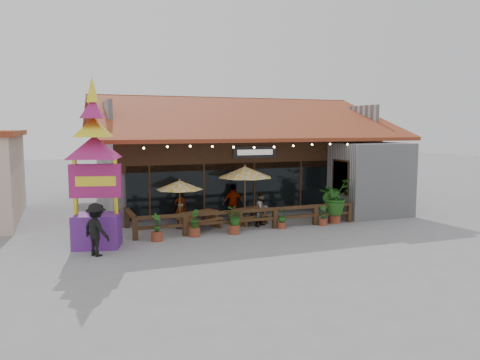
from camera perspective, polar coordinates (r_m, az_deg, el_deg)
name	(u,v)px	position (r m, az deg, el deg)	size (l,w,h in m)	color
ground	(280,225)	(21.16, 4.93, -5.50)	(100.00, 100.00, 0.00)	gray
restaurant_building	(234,165)	(26.98, -0.68, 1.84)	(15.50, 14.73, 6.09)	#B8B9BE
patio_railing	(235,216)	(19.93, -0.57, -4.42)	(10.00, 2.60, 0.92)	#422B17
umbrella_left	(180,185)	(20.27, -7.37, -0.62)	(2.62, 2.62, 2.17)	brown
umbrella_right	(245,172)	(21.11, 0.61, 0.95)	(2.59, 2.59, 2.70)	brown
picnic_table_left	(200,217)	(20.38, -4.88, -4.52)	(1.96, 1.85, 0.75)	brown
picnic_table_right	(249,213)	(21.31, 1.09, -4.06)	(1.80, 1.66, 0.72)	brown
thai_sign_tower	(94,152)	(17.59, -17.33, 3.31)	(3.00, 3.00, 6.62)	#5E2383
tropical_plant	(335,197)	(21.82, 11.51, -2.10)	(1.89, 1.79, 2.06)	brown
diner_a	(181,208)	(21.14, -7.26, -3.41)	(0.56, 0.37, 1.55)	#3A2012
diner_b	(262,209)	(20.75, 2.71, -3.56)	(0.75, 0.58, 1.54)	#3A2012
diner_c	(233,203)	(21.71, -0.84, -2.84)	(1.02, 0.42, 1.74)	#3A2012
pedestrian	(96,230)	(16.71, -17.10, -5.80)	(1.17, 0.67, 1.82)	black
planter_a	(157,229)	(18.39, -10.10, -5.95)	(0.46, 0.44, 1.09)	brown
planter_b	(195,224)	(18.91, -5.56, -5.42)	(0.44, 0.44, 1.09)	brown
planter_c	(234,219)	(19.25, -0.71, -4.77)	(0.86, 0.82, 1.12)	brown
planter_d	(282,219)	(20.36, 5.13, -4.80)	(0.45, 0.45, 0.85)	brown
planter_e	(323,217)	(21.28, 10.10, -4.44)	(0.38, 0.40, 0.93)	brown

